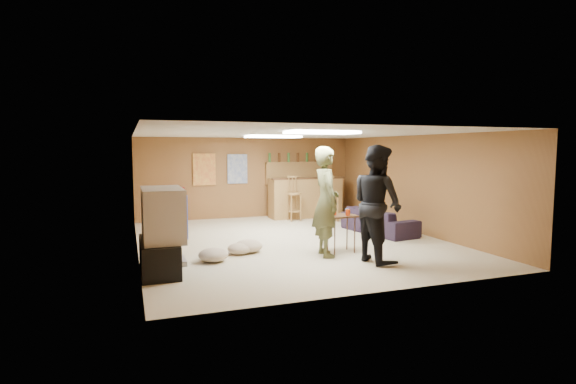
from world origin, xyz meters
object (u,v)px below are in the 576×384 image
object	(u,v)px
bar_counter	(305,197)
person_olive	(326,202)
person_black	(377,204)
sofa	(379,221)
tray_table	(341,234)
tv_body	(163,214)

from	to	relation	value
bar_counter	person_olive	bearing A→B (deg)	-107.40
person_olive	person_black	size ratio (longest dim) A/B	0.99
sofa	tray_table	world-z (taller)	tray_table
tv_body	tray_table	distance (m)	3.23
bar_counter	tray_table	xyz separation A→B (m)	(-0.98, -4.19, -0.21)
bar_counter	tv_body	bearing A→B (deg)	-133.00
tv_body	bar_counter	xyz separation A→B (m)	(4.15, 4.45, -0.35)
person_olive	person_black	distance (m)	0.92
person_black	sofa	world-z (taller)	person_black
bar_counter	sofa	size ratio (longest dim) A/B	1.05
person_olive	sofa	distance (m)	2.65
person_olive	sofa	world-z (taller)	person_olive
bar_counter	person_olive	size ratio (longest dim) A/B	1.03
sofa	person_black	bearing A→B (deg)	138.97
sofa	person_olive	bearing A→B (deg)	118.67
tv_body	tray_table	bearing A→B (deg)	4.70
tv_body	person_olive	size ratio (longest dim) A/B	0.57
bar_counter	tray_table	bearing A→B (deg)	-103.21
bar_counter	person_black	bearing A→B (deg)	-98.24
tv_body	tray_table	xyz separation A→B (m)	(3.17, 0.26, -0.56)
person_olive	bar_counter	bearing A→B (deg)	-10.66
tv_body	tray_table	world-z (taller)	tv_body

